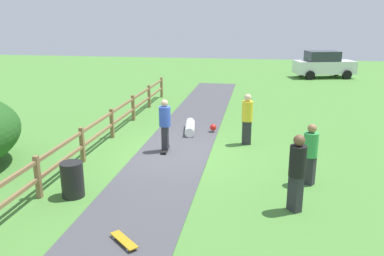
# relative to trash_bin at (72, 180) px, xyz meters

# --- Properties ---
(ground_plane) EXTENTS (60.00, 60.00, 0.00)m
(ground_plane) POSITION_rel_trash_bin_xyz_m (1.80, 3.65, -0.45)
(ground_plane) COLOR #4C8438
(asphalt_path) EXTENTS (2.40, 28.00, 0.02)m
(asphalt_path) POSITION_rel_trash_bin_xyz_m (1.80, 3.65, -0.44)
(asphalt_path) COLOR #47474C
(asphalt_path) RESTS_ON ground_plane
(wooden_fence) EXTENTS (0.12, 18.12, 1.10)m
(wooden_fence) POSITION_rel_trash_bin_xyz_m (-0.80, 3.65, 0.22)
(wooden_fence) COLOR olive
(wooden_fence) RESTS_ON ground_plane
(trash_bin) EXTENTS (0.56, 0.56, 0.90)m
(trash_bin) POSITION_rel_trash_bin_xyz_m (0.00, 0.00, 0.00)
(trash_bin) COLOR black
(trash_bin) RESTS_ON ground_plane
(skater_riding) EXTENTS (0.41, 0.81, 1.75)m
(skater_riding) POSITION_rel_trash_bin_xyz_m (1.50, 3.71, 0.55)
(skater_riding) COLOR black
(skater_riding) RESTS_ON asphalt_path
(skater_fallen) EXTENTS (1.32, 1.60, 0.36)m
(skater_fallen) POSITION_rel_trash_bin_xyz_m (1.99, 6.11, -0.25)
(skater_fallen) COLOR white
(skater_fallen) RESTS_ON asphalt_path
(skateboard_loose) EXTENTS (0.73, 0.69, 0.08)m
(skateboard_loose) POSITION_rel_trash_bin_xyz_m (1.97, -1.89, -0.36)
(skateboard_loose) COLOR #BF8C19
(skateboard_loose) RESTS_ON asphalt_path
(bystander_green) EXTENTS (0.52, 0.52, 1.68)m
(bystander_green) POSITION_rel_trash_bin_xyz_m (5.90, 1.76, 0.47)
(bystander_green) COLOR #2D2D33
(bystander_green) RESTS_ON ground_plane
(bystander_yellow) EXTENTS (0.40, 0.40, 1.80)m
(bystander_yellow) POSITION_rel_trash_bin_xyz_m (4.14, 4.97, 0.55)
(bystander_yellow) COLOR #2D2D33
(bystander_yellow) RESTS_ON ground_plane
(bystander_black) EXTENTS (0.53, 0.53, 1.85)m
(bystander_black) POSITION_rel_trash_bin_xyz_m (5.42, 0.13, 0.58)
(bystander_black) COLOR #2D2D33
(bystander_black) RESTS_ON ground_plane
(parked_car_white) EXTENTS (4.49, 2.77, 1.92)m
(parked_car_white) POSITION_rel_trash_bin_xyz_m (9.08, 21.58, 0.51)
(parked_car_white) COLOR silver
(parked_car_white) RESTS_ON ground_plane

